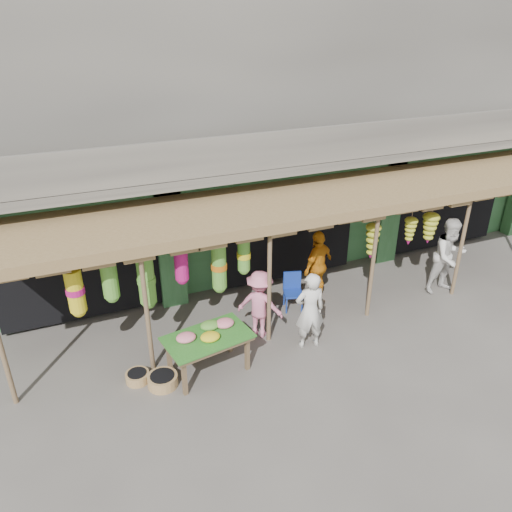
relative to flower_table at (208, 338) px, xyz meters
name	(u,v)px	position (x,y,z in m)	size (l,w,h in m)	color
ground	(325,320)	(2.99, 0.69, -0.78)	(80.00, 80.00, 0.00)	#514C47
building	(246,128)	(2.99, 5.55, 2.58)	(16.40, 6.80, 7.00)	gray
awning	(308,203)	(2.83, 1.49, 1.80)	(14.00, 2.70, 2.79)	brown
flower_table	(208,338)	(0.00, 0.00, 0.00)	(1.76, 1.22, 0.97)	brown
blue_chair	(293,289)	(2.53, 1.47, -0.29)	(0.53, 0.53, 0.89)	#173396
basket_left	(138,377)	(-1.36, 0.22, -0.69)	(0.45, 0.45, 0.19)	olive
basket_mid	(163,380)	(-0.94, -0.08, -0.67)	(0.58, 0.58, 0.22)	olive
basket_right	(234,331)	(0.86, 0.93, -0.68)	(0.46, 0.46, 0.21)	brown
person_front	(310,311)	(2.18, -0.01, 0.08)	(0.63, 0.41, 1.72)	silver
person_right	(449,256)	(6.39, 0.70, 0.19)	(0.94, 0.73, 1.94)	silver
person_vendor	(318,265)	(3.27, 1.63, 0.10)	(1.04, 0.43, 1.78)	orange
person_shopper	(260,304)	(1.38, 0.73, -0.01)	(1.00, 0.57, 1.54)	pink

